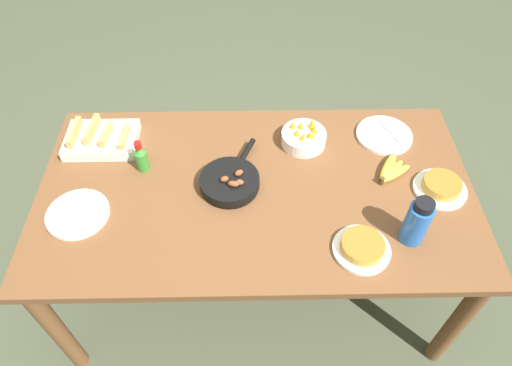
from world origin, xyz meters
TOP-DOWN VIEW (x-y plane):
  - ground_plane at (0.00, 0.00)m, footprint 14.00×14.00m
  - dining_table at (0.00, 0.00)m, footprint 1.78×0.96m
  - banana_bunch at (0.56, 0.07)m, footprint 0.16×0.18m
  - melon_tray at (-0.68, 0.27)m, footprint 0.31×0.22m
  - skillet at (-0.10, 0.01)m, footprint 0.24×0.36m
  - frittata_plate_center at (0.75, -0.03)m, footprint 0.21×0.21m
  - frittata_plate_side at (0.38, -0.31)m, footprint 0.21×0.21m
  - empty_plate_near_front at (-0.70, -0.13)m, footprint 0.24×0.24m
  - empty_plate_far_left at (0.58, 0.29)m, footprint 0.25×0.25m
  - fruit_bowl_mango at (0.22, 0.26)m, footprint 0.20×0.20m
  - water_bottle at (0.57, -0.25)m, footprint 0.09×0.09m
  - hot_sauce_bottle at (-0.47, 0.12)m, footprint 0.05×0.05m

SIDE VIEW (x-z plane):
  - ground_plane at x=0.00m, z-range 0.00..0.00m
  - dining_table at x=0.00m, z-range 0.28..1.03m
  - empty_plate_far_left at x=0.58m, z-range 0.74..0.76m
  - empty_plate_near_front at x=-0.70m, z-range 0.74..0.76m
  - banana_bunch at x=0.56m, z-range 0.74..0.78m
  - frittata_plate_side at x=0.38m, z-range 0.74..0.79m
  - frittata_plate_center at x=0.75m, z-range 0.74..0.80m
  - skillet at x=-0.10m, z-range 0.73..0.81m
  - melon_tray at x=-0.68m, z-range 0.73..0.82m
  - fruit_bowl_mango at x=0.22m, z-range 0.72..0.84m
  - hot_sauce_bottle at x=-0.47m, z-range 0.73..0.89m
  - water_bottle at x=0.57m, z-range 0.74..0.95m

